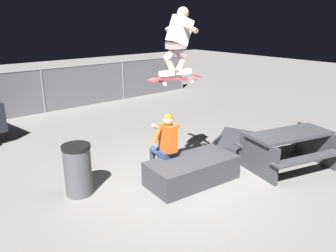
{
  "coord_description": "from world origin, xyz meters",
  "views": [
    {
      "loc": [
        -3.66,
        -4.06,
        2.9
      ],
      "look_at": [
        0.04,
        0.34,
        1.05
      ],
      "focal_mm": 35.67,
      "sensor_mm": 36.0,
      "label": 1
    }
  ],
  "objects_px": {
    "skateboard": "(176,79)",
    "kicker_ramp": "(232,145)",
    "trash_bin": "(78,170)",
    "skater_airborne": "(179,38)",
    "ledge_box_main": "(192,170)",
    "person_sitting_on_ledge": "(165,142)",
    "picnic_table_back": "(289,144)"
  },
  "relations": [
    {
      "from": "person_sitting_on_ledge",
      "to": "trash_bin",
      "type": "distance_m",
      "value": 1.64
    },
    {
      "from": "kicker_ramp",
      "to": "picnic_table_back",
      "type": "bearing_deg",
      "value": -88.45
    },
    {
      "from": "skater_airborne",
      "to": "trash_bin",
      "type": "height_order",
      "value": "skater_airborne"
    },
    {
      "from": "picnic_table_back",
      "to": "kicker_ramp",
      "type": "bearing_deg",
      "value": 91.55
    },
    {
      "from": "skater_airborne",
      "to": "picnic_table_back",
      "type": "relative_size",
      "value": 0.56
    },
    {
      "from": "ledge_box_main",
      "to": "kicker_ramp",
      "type": "relative_size",
      "value": 1.4
    },
    {
      "from": "picnic_table_back",
      "to": "trash_bin",
      "type": "distance_m",
      "value": 4.11
    },
    {
      "from": "person_sitting_on_ledge",
      "to": "trash_bin",
      "type": "relative_size",
      "value": 1.42
    },
    {
      "from": "ledge_box_main",
      "to": "person_sitting_on_ledge",
      "type": "height_order",
      "value": "person_sitting_on_ledge"
    },
    {
      "from": "ledge_box_main",
      "to": "skater_airborne",
      "type": "distance_m",
      "value": 2.39
    },
    {
      "from": "picnic_table_back",
      "to": "trash_bin",
      "type": "height_order",
      "value": "trash_bin"
    },
    {
      "from": "ledge_box_main",
      "to": "skateboard",
      "type": "relative_size",
      "value": 1.63
    },
    {
      "from": "skateboard",
      "to": "kicker_ramp",
      "type": "height_order",
      "value": "skateboard"
    },
    {
      "from": "skateboard",
      "to": "picnic_table_back",
      "type": "xyz_separation_m",
      "value": [
        2.06,
        -1.11,
        -1.4
      ]
    },
    {
      "from": "ledge_box_main",
      "to": "person_sitting_on_ledge",
      "type": "relative_size",
      "value": 1.31
    },
    {
      "from": "kicker_ramp",
      "to": "trash_bin",
      "type": "distance_m",
      "value": 3.72
    },
    {
      "from": "ledge_box_main",
      "to": "picnic_table_back",
      "type": "distance_m",
      "value": 2.1
    },
    {
      "from": "skater_airborne",
      "to": "kicker_ramp",
      "type": "relative_size",
      "value": 0.93
    },
    {
      "from": "person_sitting_on_ledge",
      "to": "picnic_table_back",
      "type": "distance_m",
      "value": 2.53
    },
    {
      "from": "skateboard",
      "to": "trash_bin",
      "type": "xyz_separation_m",
      "value": [
        -1.66,
        0.61,
        -1.45
      ]
    },
    {
      "from": "picnic_table_back",
      "to": "skater_airborne",
      "type": "bearing_deg",
      "value": 151.13
    },
    {
      "from": "person_sitting_on_ledge",
      "to": "picnic_table_back",
      "type": "xyz_separation_m",
      "value": [
        2.17,
        -1.29,
        -0.21
      ]
    },
    {
      "from": "skateboard",
      "to": "kicker_ramp",
      "type": "relative_size",
      "value": 0.86
    },
    {
      "from": "skateboard",
      "to": "skater_airborne",
      "type": "xyz_separation_m",
      "value": [
        0.06,
        -0.01,
        0.69
      ]
    },
    {
      "from": "ledge_box_main",
      "to": "trash_bin",
      "type": "height_order",
      "value": "trash_bin"
    },
    {
      "from": "kicker_ramp",
      "to": "trash_bin",
      "type": "bearing_deg",
      "value": 175.0
    },
    {
      "from": "skateboard",
      "to": "ledge_box_main",
      "type": "bearing_deg",
      "value": -65.36
    },
    {
      "from": "kicker_ramp",
      "to": "skateboard",
      "type": "bearing_deg",
      "value": -171.87
    },
    {
      "from": "trash_bin",
      "to": "skateboard",
      "type": "bearing_deg",
      "value": -20.22
    },
    {
      "from": "ledge_box_main",
      "to": "skateboard",
      "type": "bearing_deg",
      "value": 114.64
    },
    {
      "from": "skater_airborne",
      "to": "kicker_ramp",
      "type": "height_order",
      "value": "skater_airborne"
    },
    {
      "from": "ledge_box_main",
      "to": "trash_bin",
      "type": "distance_m",
      "value": 2.04
    }
  ]
}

